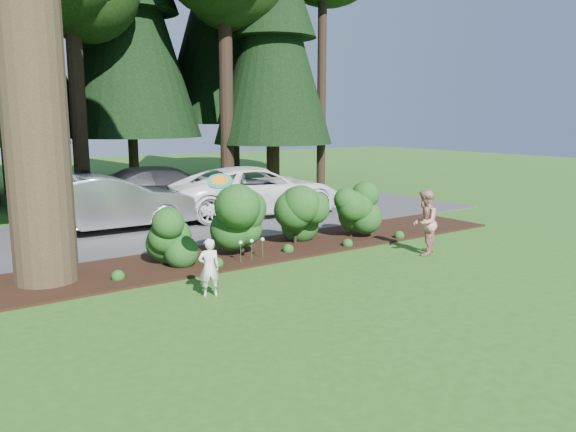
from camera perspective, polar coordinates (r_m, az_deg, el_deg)
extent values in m
plane|color=#285618|center=(11.49, 3.90, -7.02)|extent=(80.00, 80.00, 0.00)
cube|color=black|center=(14.06, -4.46, -3.74)|extent=(16.00, 2.50, 0.05)
cube|color=#38383A|center=(17.78, -11.46, -1.04)|extent=(22.00, 6.00, 0.03)
sphere|color=#194A16|center=(13.00, -11.99, -2.20)|extent=(1.08, 1.08, 1.08)
cylinder|color=black|center=(13.12, -11.91, -4.37)|extent=(0.08, 0.08, 0.30)
sphere|color=#194A16|center=(13.57, -4.70, -0.32)|extent=(1.35, 1.35, 1.35)
cylinder|color=black|center=(13.73, -4.65, -3.55)|extent=(0.08, 0.08, 0.30)
sphere|color=#194A16|center=(14.80, 0.74, 0.14)|extent=(1.26, 1.26, 1.26)
cylinder|color=black|center=(14.93, 0.73, -2.41)|extent=(0.08, 0.08, 0.30)
sphere|color=#194A16|center=(15.77, 6.48, 0.29)|extent=(1.17, 1.17, 1.17)
cylinder|color=black|center=(15.88, 6.44, -1.72)|extent=(0.08, 0.08, 0.30)
cylinder|color=#194A16|center=(13.00, -4.83, -3.86)|extent=(0.01, 0.01, 0.50)
sphere|color=white|center=(12.94, -4.85, -2.70)|extent=(0.09, 0.09, 0.09)
cylinder|color=#194A16|center=(13.15, -3.70, -3.69)|extent=(0.01, 0.01, 0.50)
sphere|color=white|center=(13.09, -3.72, -2.54)|extent=(0.09, 0.09, 0.09)
cylinder|color=#194A16|center=(13.31, -2.60, -3.52)|extent=(0.01, 0.01, 0.50)
sphere|color=white|center=(13.25, -2.61, -2.38)|extent=(0.09, 0.09, 0.09)
cylinder|color=black|center=(22.83, -20.42, 11.94)|extent=(0.50, 0.50, 8.75)
cylinder|color=black|center=(24.80, -14.28, 14.89)|extent=(0.50, 0.50, 11.20)
cylinder|color=black|center=(26.86, -8.85, 12.80)|extent=(0.50, 0.50, 9.45)
cylinder|color=black|center=(26.83, -2.47, 14.41)|extent=(0.50, 0.50, 10.85)
cone|color=black|center=(27.25, -2.53, 20.92)|extent=(6.82, 6.82, 11.62)
cylinder|color=black|center=(29.84, -0.44, 12.96)|extent=(0.50, 0.50, 9.80)
cylinder|color=black|center=(26.96, -26.22, 13.02)|extent=(0.50, 0.50, 10.50)
cylinder|color=black|center=(29.55, -14.73, 14.71)|extent=(0.50, 0.50, 11.90)
cylinder|color=black|center=(31.17, -5.46, 13.11)|extent=(0.50, 0.50, 10.15)
cone|color=black|center=(31.46, -5.55, 18.39)|extent=(6.38, 6.38, 10.88)
imported|color=silver|center=(17.33, -17.82, 1.24)|extent=(5.11, 1.90, 1.67)
imported|color=white|center=(19.42, -3.21, 2.60)|extent=(6.38, 3.76, 1.67)
imported|color=black|center=(20.05, -12.09, 2.61)|extent=(6.00, 3.23, 1.65)
imported|color=white|center=(10.72, -8.01, -5.21)|extent=(0.47, 0.37, 1.13)
imported|color=#B02117|center=(14.19, 13.72, -0.64)|extent=(0.99, 0.95, 1.61)
cylinder|color=#188880|center=(10.46, -6.95, 3.54)|extent=(0.52, 0.45, 0.33)
cylinder|color=orange|center=(10.46, -6.95, 3.62)|extent=(0.36, 0.32, 0.23)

